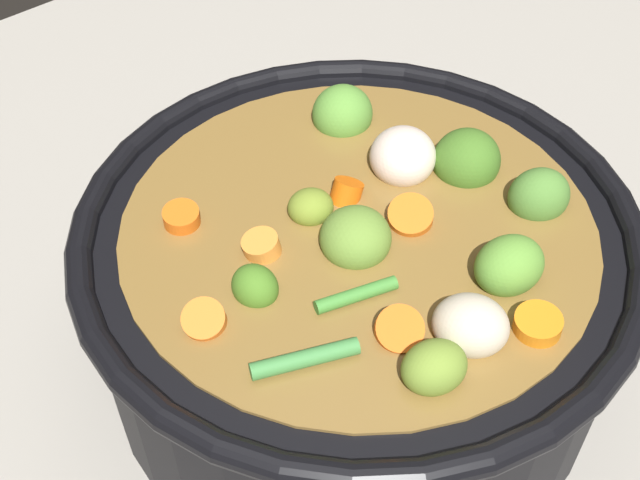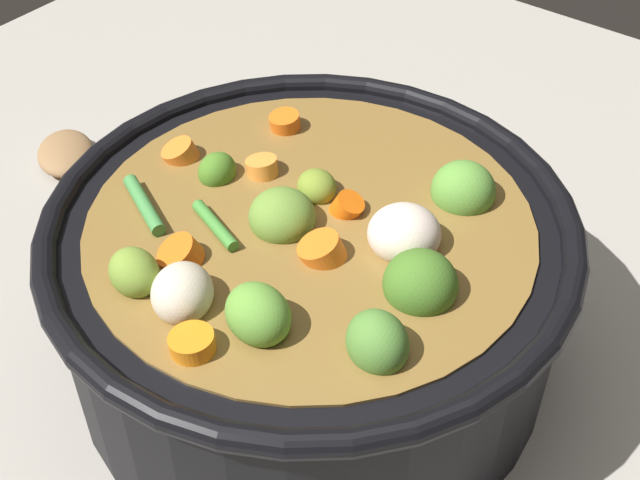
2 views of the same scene
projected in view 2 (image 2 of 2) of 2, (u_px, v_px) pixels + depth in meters
name	position (u px, v px, depth m)	size (l,w,h in m)	color
ground_plane	(311.00, 348.00, 0.60)	(1.10, 1.10, 0.00)	#9E998E
cooking_pot	(311.00, 283.00, 0.55)	(0.33, 0.33, 0.14)	black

